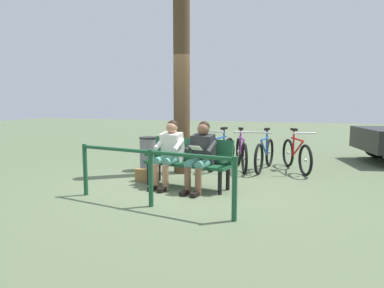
{
  "coord_description": "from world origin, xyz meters",
  "views": [
    {
      "loc": [
        -2.0,
        5.89,
        1.55
      ],
      "look_at": [
        -0.09,
        -0.24,
        0.75
      ],
      "focal_mm": 32.57,
      "sensor_mm": 36.0,
      "label": 1
    }
  ],
  "objects_px": {
    "bicycle_silver": "(265,154)",
    "bicycle_purple": "(221,153)",
    "person_companion": "(169,150)",
    "person_reading": "(201,153)",
    "handbag": "(143,175)",
    "tree_trunk": "(182,82)",
    "bench": "(189,159)",
    "bicycle_green": "(296,155)",
    "litter_bin": "(148,153)",
    "bicycle_red": "(241,153)"
  },
  "relations": [
    {
      "from": "bicycle_silver",
      "to": "bicycle_purple",
      "type": "bearing_deg",
      "value": -78.79
    },
    {
      "from": "person_companion",
      "to": "bicycle_purple",
      "type": "xyz_separation_m",
      "value": [
        -0.51,
        -1.96,
        -0.3
      ]
    },
    {
      "from": "bicycle_purple",
      "to": "person_reading",
      "type": "bearing_deg",
      "value": 13.88
    },
    {
      "from": "handbag",
      "to": "bicycle_purple",
      "type": "relative_size",
      "value": 0.18
    },
    {
      "from": "handbag",
      "to": "tree_trunk",
      "type": "height_order",
      "value": "tree_trunk"
    },
    {
      "from": "bench",
      "to": "bicycle_green",
      "type": "height_order",
      "value": "bicycle_green"
    },
    {
      "from": "handbag",
      "to": "bicycle_silver",
      "type": "distance_m",
      "value": 2.81
    },
    {
      "from": "bench",
      "to": "litter_bin",
      "type": "height_order",
      "value": "bench"
    },
    {
      "from": "bicycle_red",
      "to": "bicycle_purple",
      "type": "xyz_separation_m",
      "value": [
        0.47,
        0.03,
        0.0
      ]
    },
    {
      "from": "bench",
      "to": "person_reading",
      "type": "height_order",
      "value": "person_reading"
    },
    {
      "from": "litter_bin",
      "to": "bicycle_red",
      "type": "relative_size",
      "value": 0.46
    },
    {
      "from": "handbag",
      "to": "bicycle_red",
      "type": "distance_m",
      "value": 2.42
    },
    {
      "from": "litter_bin",
      "to": "person_reading",
      "type": "bearing_deg",
      "value": 139.54
    },
    {
      "from": "handbag",
      "to": "litter_bin",
      "type": "distance_m",
      "value": 1.15
    },
    {
      "from": "handbag",
      "to": "bicycle_green",
      "type": "height_order",
      "value": "bicycle_green"
    },
    {
      "from": "bicycle_green",
      "to": "bicycle_red",
      "type": "bearing_deg",
      "value": -105.83
    },
    {
      "from": "litter_bin",
      "to": "bicycle_silver",
      "type": "distance_m",
      "value": 2.61
    },
    {
      "from": "litter_bin",
      "to": "bicycle_silver",
      "type": "height_order",
      "value": "bicycle_silver"
    },
    {
      "from": "bicycle_green",
      "to": "bicycle_red",
      "type": "height_order",
      "value": "same"
    },
    {
      "from": "bicycle_silver",
      "to": "bicycle_purple",
      "type": "relative_size",
      "value": 1.01
    },
    {
      "from": "bench",
      "to": "litter_bin",
      "type": "relative_size",
      "value": 2.23
    },
    {
      "from": "person_reading",
      "to": "person_companion",
      "type": "height_order",
      "value": "same"
    },
    {
      "from": "person_reading",
      "to": "bicycle_red",
      "type": "height_order",
      "value": "person_reading"
    },
    {
      "from": "bicycle_silver",
      "to": "bicycle_red",
      "type": "distance_m",
      "value": 0.52
    },
    {
      "from": "person_reading",
      "to": "litter_bin",
      "type": "bearing_deg",
      "value": -29.38
    },
    {
      "from": "bench",
      "to": "bicycle_silver",
      "type": "xyz_separation_m",
      "value": [
        -1.16,
        -1.93,
        -0.15
      ]
    },
    {
      "from": "bench",
      "to": "bicycle_silver",
      "type": "bearing_deg",
      "value": -109.9
    },
    {
      "from": "litter_bin",
      "to": "bicycle_red",
      "type": "bearing_deg",
      "value": -159.58
    },
    {
      "from": "bicycle_green",
      "to": "bicycle_red",
      "type": "xyz_separation_m",
      "value": [
        1.19,
        0.12,
        0.0
      ]
    },
    {
      "from": "tree_trunk",
      "to": "bicycle_green",
      "type": "height_order",
      "value": "tree_trunk"
    },
    {
      "from": "bench",
      "to": "litter_bin",
      "type": "bearing_deg",
      "value": -29.9
    },
    {
      "from": "bicycle_silver",
      "to": "person_companion",
      "type": "bearing_deg",
      "value": -28.91
    },
    {
      "from": "person_reading",
      "to": "person_companion",
      "type": "relative_size",
      "value": 1.0
    },
    {
      "from": "bicycle_purple",
      "to": "handbag",
      "type": "bearing_deg",
      "value": -22.28
    },
    {
      "from": "bicycle_purple",
      "to": "tree_trunk",
      "type": "bearing_deg",
      "value": -32.91
    },
    {
      "from": "person_companion",
      "to": "litter_bin",
      "type": "xyz_separation_m",
      "value": [
        1.0,
        -1.26,
        -0.29
      ]
    },
    {
      "from": "bench",
      "to": "bicycle_purple",
      "type": "xyz_separation_m",
      "value": [
        -0.17,
        -1.86,
        -0.15
      ]
    },
    {
      "from": "tree_trunk",
      "to": "bicycle_red",
      "type": "relative_size",
      "value": 2.4
    },
    {
      "from": "person_companion",
      "to": "person_reading",
      "type": "bearing_deg",
      "value": 179.95
    },
    {
      "from": "person_reading",
      "to": "handbag",
      "type": "xyz_separation_m",
      "value": [
        1.25,
        -0.33,
        -0.54
      ]
    },
    {
      "from": "bench",
      "to": "person_reading",
      "type": "bearing_deg",
      "value": 153.11
    },
    {
      "from": "handbag",
      "to": "bicycle_green",
      "type": "bearing_deg",
      "value": -145.65
    },
    {
      "from": "person_companion",
      "to": "handbag",
      "type": "bearing_deg",
      "value": -7.22
    },
    {
      "from": "tree_trunk",
      "to": "person_reading",
      "type": "bearing_deg",
      "value": 121.06
    },
    {
      "from": "person_companion",
      "to": "bicycle_green",
      "type": "relative_size",
      "value": 0.76
    },
    {
      "from": "bicycle_green",
      "to": "person_companion",
      "type": "bearing_deg",
      "value": -67.5
    },
    {
      "from": "person_companion",
      "to": "bicycle_silver",
      "type": "xyz_separation_m",
      "value": [
        -1.5,
        -2.03,
        -0.3
      ]
    },
    {
      "from": "litter_bin",
      "to": "tree_trunk",
      "type": "bearing_deg",
      "value": 177.83
    },
    {
      "from": "bench",
      "to": "tree_trunk",
      "type": "bearing_deg",
      "value": -53.85
    },
    {
      "from": "person_companion",
      "to": "bicycle_purple",
      "type": "relative_size",
      "value": 0.72
    }
  ]
}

